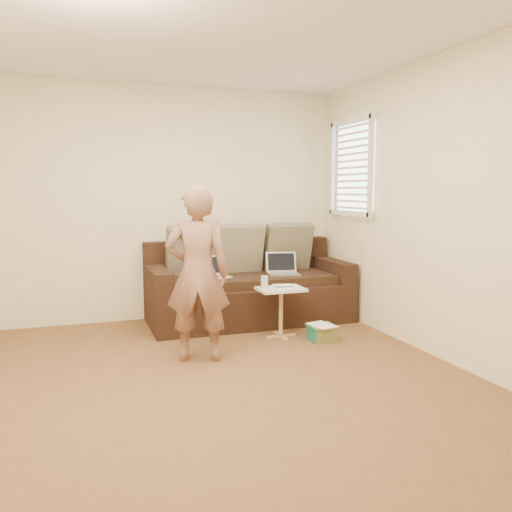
{
  "coord_description": "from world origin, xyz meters",
  "views": [
    {
      "loc": [
        -0.97,
        -3.68,
        1.46
      ],
      "look_at": [
        0.8,
        1.4,
        0.78
      ],
      "focal_mm": 36.89,
      "sensor_mm": 36.0,
      "label": 1
    }
  ],
  "objects_px": {
    "sofa": "(249,283)",
    "drinking_glass": "(264,282)",
    "laptop_silver": "(284,275)",
    "side_table": "(281,312)",
    "laptop_white": "(214,278)",
    "striped_box": "(322,333)",
    "person": "(197,274)"
  },
  "relations": [
    {
      "from": "sofa",
      "to": "drinking_glass",
      "type": "bearing_deg",
      "value": -95.28
    },
    {
      "from": "sofa",
      "to": "laptop_silver",
      "type": "relative_size",
      "value": 6.37
    },
    {
      "from": "side_table",
      "to": "laptop_white",
      "type": "bearing_deg",
      "value": 128.09
    },
    {
      "from": "drinking_glass",
      "to": "striped_box",
      "type": "xyz_separation_m",
      "value": [
        0.49,
        -0.31,
        -0.48
      ]
    },
    {
      "from": "laptop_white",
      "to": "striped_box",
      "type": "distance_m",
      "value": 1.31
    },
    {
      "from": "laptop_silver",
      "to": "drinking_glass",
      "type": "bearing_deg",
      "value": -116.45
    },
    {
      "from": "laptop_silver",
      "to": "side_table",
      "type": "bearing_deg",
      "value": -103.07
    },
    {
      "from": "striped_box",
      "to": "side_table",
      "type": "bearing_deg",
      "value": 142.77
    },
    {
      "from": "laptop_white",
      "to": "person",
      "type": "bearing_deg",
      "value": -131.09
    },
    {
      "from": "person",
      "to": "side_table",
      "type": "relative_size",
      "value": 3.03
    },
    {
      "from": "laptop_silver",
      "to": "drinking_glass",
      "type": "xyz_separation_m",
      "value": [
        -0.43,
        -0.56,
        0.04
      ]
    },
    {
      "from": "laptop_white",
      "to": "striped_box",
      "type": "xyz_separation_m",
      "value": [
        0.84,
        -0.9,
        -0.44
      ]
    },
    {
      "from": "sofa",
      "to": "side_table",
      "type": "height_order",
      "value": "sofa"
    },
    {
      "from": "drinking_glass",
      "to": "striped_box",
      "type": "bearing_deg",
      "value": -32.31
    },
    {
      "from": "drinking_glass",
      "to": "person",
      "type": "bearing_deg",
      "value": -148.9
    },
    {
      "from": "striped_box",
      "to": "laptop_white",
      "type": "bearing_deg",
      "value": 133.01
    },
    {
      "from": "laptop_white",
      "to": "drinking_glass",
      "type": "height_order",
      "value": "laptop_white"
    },
    {
      "from": "side_table",
      "to": "drinking_glass",
      "type": "bearing_deg",
      "value": 160.28
    },
    {
      "from": "side_table",
      "to": "person",
      "type": "bearing_deg",
      "value": -156.06
    },
    {
      "from": "side_table",
      "to": "striped_box",
      "type": "relative_size",
      "value": 1.98
    },
    {
      "from": "sofa",
      "to": "person",
      "type": "distance_m",
      "value": 1.44
    },
    {
      "from": "person",
      "to": "side_table",
      "type": "distance_m",
      "value": 1.14
    },
    {
      "from": "laptop_silver",
      "to": "striped_box",
      "type": "bearing_deg",
      "value": -75.05
    },
    {
      "from": "laptop_white",
      "to": "side_table",
      "type": "xyz_separation_m",
      "value": [
        0.51,
        -0.65,
        -0.27
      ]
    },
    {
      "from": "striped_box",
      "to": "sofa",
      "type": "bearing_deg",
      "value": 113.74
    },
    {
      "from": "drinking_glass",
      "to": "sofa",
      "type": "bearing_deg",
      "value": 84.72
    },
    {
      "from": "sofa",
      "to": "laptop_white",
      "type": "xyz_separation_m",
      "value": [
        -0.41,
        -0.07,
        0.1
      ]
    },
    {
      "from": "person",
      "to": "laptop_white",
      "type": "bearing_deg",
      "value": -96.15
    },
    {
      "from": "laptop_silver",
      "to": "drinking_glass",
      "type": "distance_m",
      "value": 0.71
    },
    {
      "from": "laptop_silver",
      "to": "person",
      "type": "relative_size",
      "value": 0.23
    },
    {
      "from": "laptop_white",
      "to": "side_table",
      "type": "height_order",
      "value": "laptop_white"
    },
    {
      "from": "laptop_white",
      "to": "person",
      "type": "height_order",
      "value": "person"
    }
  ]
}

